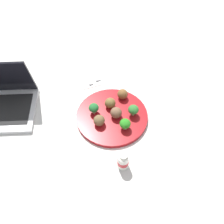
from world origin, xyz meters
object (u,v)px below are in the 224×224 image
at_px(meatball_near_rim, 99,120).
at_px(meatball_center, 110,103).
at_px(broccoli_floret_mid_right, 94,108).
at_px(napkin, 90,73).
at_px(yogurt_bottle, 123,161).
at_px(meatball_back_left, 123,94).
at_px(plate, 112,116).
at_px(meatball_front_right, 116,113).
at_px(fork, 95,73).
at_px(knife, 87,75).
at_px(broccoli_floret_front_left, 133,110).
at_px(broccoli_floret_near_rim, 125,124).

bearing_deg(meatball_near_rim, meatball_center, 132.67).
xyz_separation_m(broccoli_floret_mid_right, napkin, (-0.23, 0.06, -0.04)).
bearing_deg(napkin, yogurt_bottle, -5.27).
height_order(broccoli_floret_mid_right, meatball_back_left, broccoli_floret_mid_right).
relative_size(plate, meatball_front_right, 6.29).
relative_size(fork, knife, 0.83).
height_order(meatball_near_rim, meatball_center, same).
distance_m(broccoli_floret_front_left, napkin, 0.31).
xyz_separation_m(broccoli_floret_mid_right, fork, (-0.22, 0.08, -0.04)).
distance_m(meatball_center, napkin, 0.23).
xyz_separation_m(meatball_center, knife, (-0.22, -0.03, -0.03)).
xyz_separation_m(meatball_back_left, napkin, (-0.20, -0.07, -0.03)).
distance_m(broccoli_floret_near_rim, meatball_front_right, 0.06).
bearing_deg(meatball_center, knife, -173.15).
bearing_deg(napkin, meatball_center, 2.09).
xyz_separation_m(plate, broccoli_floret_front_left, (0.03, 0.08, 0.04)).
height_order(broccoli_floret_front_left, meatball_near_rim, broccoli_floret_front_left).
relative_size(broccoli_floret_near_rim, meatball_front_right, 0.99).
xyz_separation_m(plate, meatball_front_right, (0.01, 0.01, 0.03)).
distance_m(meatball_front_right, knife, 0.28).
bearing_deg(yogurt_bottle, broccoli_floret_near_rim, 153.97).
bearing_deg(knife, broccoli_floret_mid_right, -10.95).
bearing_deg(meatball_back_left, meatball_center, -67.96).
bearing_deg(broccoli_floret_mid_right, fork, 160.33).
distance_m(broccoli_floret_mid_right, meatball_back_left, 0.14).
relative_size(meatball_near_rim, knife, 0.30).
bearing_deg(meatball_center, meatball_back_left, 112.04).
relative_size(broccoli_floret_near_rim, fork, 0.37).
distance_m(broccoli_floret_front_left, meatball_front_right, 0.07).
distance_m(broccoli_floret_near_rim, meatball_near_rim, 0.10).
bearing_deg(broccoli_floret_front_left, plate, -109.08).
distance_m(plate, broccoli_floret_front_left, 0.09).
relative_size(meatball_back_left, yogurt_bottle, 0.56).
distance_m(broccoli_floret_mid_right, napkin, 0.24).
bearing_deg(broccoli_floret_mid_right, meatball_front_right, 55.36).
xyz_separation_m(plate, yogurt_bottle, (0.21, -0.04, 0.03)).
height_order(meatball_front_right, napkin, meatball_front_right).
height_order(broccoli_floret_mid_right, meatball_front_right, same).
xyz_separation_m(broccoli_floret_front_left, meatball_front_right, (-0.02, -0.07, -0.01)).
bearing_deg(yogurt_bottle, broccoli_floret_front_left, 146.30).
bearing_deg(meatball_center, broccoli_floret_near_rim, 6.09).
bearing_deg(meatball_back_left, broccoli_floret_mid_right, -77.32).
height_order(napkin, yogurt_bottle, yogurt_bottle).
xyz_separation_m(meatball_near_rim, fork, (-0.28, 0.08, -0.03)).
distance_m(knife, yogurt_bottle, 0.47).
relative_size(broccoli_floret_mid_right, meatball_center, 1.04).
relative_size(meatball_near_rim, yogurt_bottle, 0.58).
distance_m(plate, broccoli_floret_near_rim, 0.09).
bearing_deg(plate, fork, 175.79).
distance_m(broccoli_floret_front_left, broccoli_floret_near_rim, 0.07).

